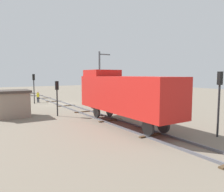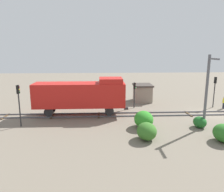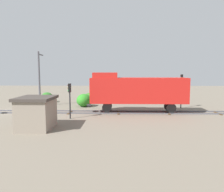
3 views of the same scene
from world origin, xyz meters
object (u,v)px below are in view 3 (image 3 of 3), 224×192
Objects in this scene: locomotive at (137,90)px; catenary_mast at (39,77)px; traffic_signal_far at (181,85)px; worker_by_signal at (83,100)px; traffic_signal_mid at (70,94)px; relay_hut at (37,113)px.

catenary_mast is (-5.06, -13.32, 1.31)m from locomotive.
catenary_mast is at bearing -110.82° from locomotive.
catenary_mast is (-1.46, -19.55, 0.96)m from traffic_signal_far.
worker_by_signal is at bearing 82.19° from catenary_mast.
traffic_signal_far is at bearing -25.18° from worker_by_signal.
traffic_signal_far is at bearing 117.61° from traffic_signal_mid.
worker_by_signal is 7.07m from catenary_mast.
worker_by_signal is (-4.20, -7.02, -1.78)m from locomotive.
worker_by_signal is at bearing -120.89° from locomotive.
traffic_signal_mid is 0.48× the size of catenary_mast.
traffic_signal_mid is 15.11m from traffic_signal_far.
worker_by_signal is 11.89m from relay_hut.
traffic_signal_far is 0.59× the size of catenary_mast.
traffic_signal_far is 19.00m from relay_hut.
locomotive reaches higher than worker_by_signal.
catenary_mast is 2.19× the size of relay_hut.
locomotive is 7.92m from traffic_signal_mid.
catenary_mast reaches higher than traffic_signal_mid.
worker_by_signal is at bearing -92.59° from traffic_signal_far.
relay_hut is at bearing -122.62° from worker_by_signal.
catenary_mast is 13.53m from relay_hut.
traffic_signal_mid is 0.81× the size of traffic_signal_far.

